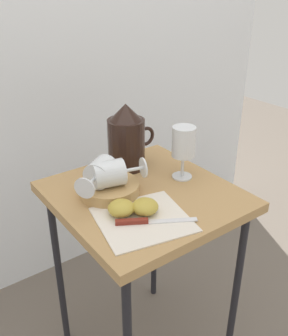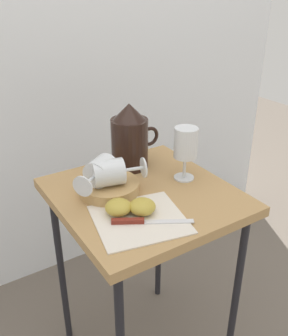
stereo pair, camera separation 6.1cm
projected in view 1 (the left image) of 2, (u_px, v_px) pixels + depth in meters
curtain_drape at (41, 30)px, 1.43m from camera, size 2.40×0.03×2.18m
table at (144, 213)px, 1.16m from camera, size 0.50×0.52×0.70m
linen_napkin at (143, 219)px, 1.00m from camera, size 0.27×0.26×0.00m
basket_tray at (109, 189)px, 1.11m from camera, size 0.18×0.18×0.03m
pitcher at (127, 142)px, 1.24m from camera, size 0.17×0.12×0.22m
wine_glass_upright at (184, 145)px, 1.16m from camera, size 0.07×0.07×0.17m
wine_glass_tipped_near at (101, 173)px, 1.08m from camera, size 0.16×0.14×0.08m
wine_glass_tipped_far at (110, 174)px, 1.07m from camera, size 0.17×0.10×0.08m
apple_half_left at (121, 208)px, 1.01m from camera, size 0.07×0.07×0.04m
apple_half_right at (145, 207)px, 1.01m from camera, size 0.07×0.07×0.04m
knife at (144, 221)px, 0.98m from camera, size 0.19×0.12×0.01m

